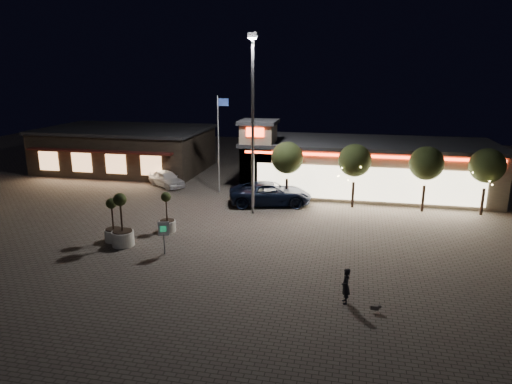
% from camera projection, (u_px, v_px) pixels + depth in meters
% --- Properties ---
extents(ground, '(90.00, 90.00, 0.00)m').
position_uv_depth(ground, '(188.00, 253.00, 25.78)').
color(ground, '#655C51').
rests_on(ground, ground).
extents(retail_building, '(20.40, 8.40, 6.10)m').
position_uv_depth(retail_building, '(360.00, 166.00, 38.21)').
color(retail_building, tan).
rests_on(retail_building, ground).
extents(restaurant_building, '(16.40, 11.00, 4.30)m').
position_uv_depth(restaurant_building, '(127.00, 149.00, 46.92)').
color(restaurant_building, '#382D23').
rests_on(restaurant_building, ground).
extents(floodlight_pole, '(0.60, 0.40, 12.38)m').
position_uv_depth(floodlight_pole, '(253.00, 115.00, 31.11)').
color(floodlight_pole, gray).
rests_on(floodlight_pole, ground).
extents(flagpole, '(0.95, 0.10, 8.00)m').
position_uv_depth(flagpole, '(219.00, 136.00, 37.21)').
color(flagpole, white).
rests_on(flagpole, ground).
extents(string_tree_a, '(2.42, 2.42, 4.79)m').
position_uv_depth(string_tree_a, '(287.00, 158.00, 34.43)').
color(string_tree_a, '#332319').
rests_on(string_tree_a, ground).
extents(string_tree_b, '(2.42, 2.42, 4.79)m').
position_uv_depth(string_tree_b, '(355.00, 161.00, 33.42)').
color(string_tree_b, '#332319').
rests_on(string_tree_b, ground).
extents(string_tree_c, '(2.42, 2.42, 4.79)m').
position_uv_depth(string_tree_c, '(427.00, 163.00, 32.40)').
color(string_tree_c, '#332319').
rests_on(string_tree_c, ground).
extents(string_tree_d, '(2.42, 2.42, 4.79)m').
position_uv_depth(string_tree_d, '(487.00, 166.00, 31.59)').
color(string_tree_d, '#332319').
rests_on(string_tree_d, ground).
extents(pickup_truck, '(6.76, 4.32, 1.74)m').
position_uv_depth(pickup_truck, '(270.00, 193.00, 34.81)').
color(pickup_truck, black).
rests_on(pickup_truck, ground).
extents(white_sedan, '(4.35, 3.89, 1.43)m').
position_uv_depth(white_sedan, '(167.00, 178.00, 40.27)').
color(white_sedan, white).
rests_on(white_sedan, ground).
extents(pedestrian, '(0.50, 0.66, 1.63)m').
position_uv_depth(pedestrian, '(346.00, 286.00, 20.02)').
color(pedestrian, black).
rests_on(pedestrian, ground).
extents(dog, '(0.46, 0.16, 0.25)m').
position_uv_depth(dog, '(376.00, 307.00, 19.35)').
color(dog, '#59514C').
rests_on(dog, ground).
extents(planter_left, '(1.09, 1.09, 2.68)m').
position_uv_depth(planter_left, '(113.00, 228.00, 27.34)').
color(planter_left, silver).
rests_on(planter_left, ground).
extents(planter_mid, '(1.30, 1.30, 3.19)m').
position_uv_depth(planter_mid, '(122.00, 230.00, 26.59)').
color(planter_mid, silver).
rests_on(planter_mid, ground).
extents(planter_right, '(1.06, 1.06, 2.60)m').
position_uv_depth(planter_right, '(167.00, 219.00, 28.96)').
color(planter_right, silver).
rests_on(planter_right, ground).
extents(valet_sign, '(0.60, 0.29, 1.90)m').
position_uv_depth(valet_sign, '(164.00, 231.00, 25.26)').
color(valet_sign, gray).
rests_on(valet_sign, ground).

